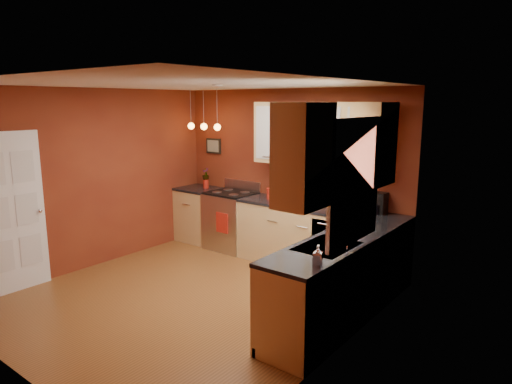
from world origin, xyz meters
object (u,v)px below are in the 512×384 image
Objects in this scene: sink at (327,248)px; red_canister at (270,194)px; soap_pump at (318,255)px; gas_range at (231,220)px; coffee_maker at (379,204)px.

red_canister is at bearing 140.64° from sink.
soap_pump is at bearing -69.31° from sink.
soap_pump is at bearing -35.93° from gas_range.
coffee_maker is (-0.15, 1.65, 0.16)m from sink.
soap_pump is (0.21, -0.55, 0.12)m from sink.
red_canister is at bearing -0.48° from gas_range.
soap_pump is (0.36, -2.20, -0.04)m from coffee_maker.
coffee_maker is 1.54× the size of soap_pump.
coffee_maker reaches higher than gas_range.
gas_range is 6.44× the size of red_canister.
soap_pump is (2.03, -2.04, 0.01)m from red_canister.
soap_pump reaches higher than red_canister.
soap_pump is (2.83, -2.05, 0.55)m from gas_range.
coffee_maker is at bearing 5.30° from red_canister.
coffee_maker is at bearing 99.28° from soap_pump.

